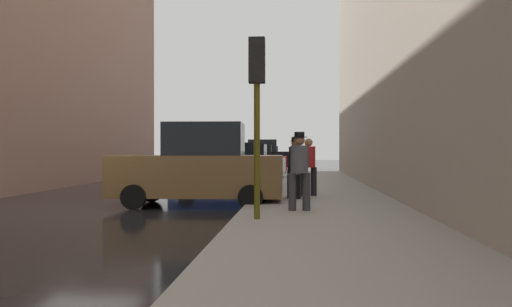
% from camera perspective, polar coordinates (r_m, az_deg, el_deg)
% --- Properties ---
extents(ground_plane, '(120.00, 120.00, 0.00)m').
position_cam_1_polar(ground_plane, '(13.17, -19.16, -6.23)').
color(ground_plane, black).
extents(sidewalk, '(4.00, 40.00, 0.15)m').
position_cam_1_polar(sidewalk, '(12.08, 8.06, -6.46)').
color(sidewalk, gray).
rests_on(sidewalk, ground_plane).
extents(parked_bronze_suv, '(4.66, 2.19, 2.25)m').
position_cam_1_polar(parked_bronze_suv, '(13.65, -6.51, -1.63)').
color(parked_bronze_suv, brown).
rests_on(parked_bronze_suv, ground_plane).
extents(parked_blue_sedan, '(4.27, 2.19, 1.79)m').
position_cam_1_polar(parked_blue_sedan, '(19.37, -3.20, -1.55)').
color(parked_blue_sedan, navy).
rests_on(parked_blue_sedan, ground_plane).
extents(parked_silver_sedan, '(4.26, 2.17, 1.79)m').
position_cam_1_polar(parked_silver_sedan, '(25.02, -1.42, -1.09)').
color(parked_silver_sedan, '#B7BABF').
rests_on(parked_silver_sedan, ground_plane).
extents(parked_red_hatchback, '(4.25, 2.16, 1.79)m').
position_cam_1_polar(parked_red_hatchback, '(30.81, -0.28, -0.80)').
color(parked_red_hatchback, '#B2191E').
rests_on(parked_red_hatchback, ground_plane).
extents(parked_black_suv, '(4.67, 2.20, 2.25)m').
position_cam_1_polar(parked_black_suv, '(36.75, 0.51, -0.30)').
color(parked_black_suv, black).
rests_on(parked_black_suv, ground_plane).
extents(parked_gray_coupe, '(4.26, 2.17, 1.79)m').
position_cam_1_polar(parked_gray_coupe, '(41.95, 1.02, -0.46)').
color(parked_gray_coupe, slate).
rests_on(parked_gray_coupe, ground_plane).
extents(fire_hydrant, '(0.42, 0.22, 0.70)m').
position_cam_1_polar(fire_hydrant, '(17.32, 1.87, -2.95)').
color(fire_hydrant, red).
rests_on(fire_hydrant, sidewalk).
extents(traffic_light, '(0.32, 0.32, 3.60)m').
position_cam_1_polar(traffic_light, '(9.99, 0.11, 7.52)').
color(traffic_light, '#514C0F').
rests_on(traffic_light, sidewalk).
extents(pedestrian_in_red_jacket, '(0.53, 0.48, 1.71)m').
position_cam_1_polar(pedestrian_in_red_jacket, '(14.90, 6.03, -1.18)').
color(pedestrian_in_red_jacket, black).
rests_on(pedestrian_in_red_jacket, sidewalk).
extents(pedestrian_with_fedora, '(0.51, 0.43, 1.78)m').
position_cam_1_polar(pedestrian_with_fedora, '(16.73, 4.46, -0.89)').
color(pedestrian_with_fedora, black).
rests_on(pedestrian_with_fedora, sidewalk).
extents(pedestrian_with_beanie, '(0.52, 0.45, 1.78)m').
position_cam_1_polar(pedestrian_with_beanie, '(11.31, 4.98, -1.54)').
color(pedestrian_with_beanie, '#333338').
rests_on(pedestrian_with_beanie, sidewalk).
extents(rolling_suitcase, '(0.41, 0.59, 1.04)m').
position_cam_1_polar(rolling_suitcase, '(14.21, 4.41, -3.73)').
color(rolling_suitcase, black).
rests_on(rolling_suitcase, sidewalk).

